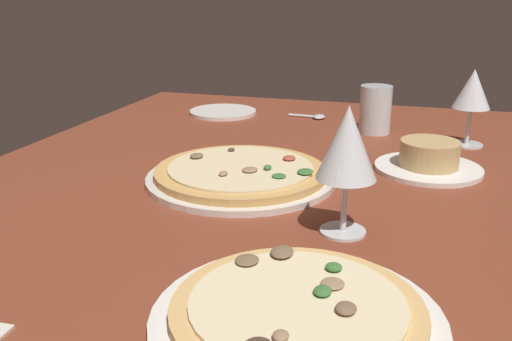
# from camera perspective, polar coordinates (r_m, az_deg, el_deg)

# --- Properties ---
(dining_table) EXTENTS (1.50, 1.10, 0.04)m
(dining_table) POSITION_cam_1_polar(r_m,az_deg,el_deg) (0.88, 1.68, -3.81)
(dining_table) COLOR brown
(dining_table) RESTS_ON ground
(pizza_main) EXTENTS (0.31, 0.31, 0.03)m
(pizza_main) POSITION_cam_1_polar(r_m,az_deg,el_deg) (0.93, -1.56, -0.37)
(pizza_main) COLOR silver
(pizza_main) RESTS_ON dining_table
(pizza_side) EXTENTS (0.28, 0.28, 0.03)m
(pizza_side) POSITION_cam_1_polar(r_m,az_deg,el_deg) (0.56, 4.18, -14.24)
(pizza_side) COLOR white
(pizza_side) RESTS_ON dining_table
(ramekin_on_saucer) EXTENTS (0.19, 0.19, 0.05)m
(ramekin_on_saucer) POSITION_cam_1_polar(r_m,az_deg,el_deg) (1.03, 17.11, 1.12)
(ramekin_on_saucer) COLOR white
(ramekin_on_saucer) RESTS_ON dining_table
(wine_glass_far) EXTENTS (0.07, 0.07, 0.15)m
(wine_glass_far) POSITION_cam_1_polar(r_m,az_deg,el_deg) (1.19, 21.08, 7.44)
(wine_glass_far) COLOR silver
(wine_glass_far) RESTS_ON dining_table
(wine_glass_near) EXTENTS (0.08, 0.08, 0.17)m
(wine_glass_near) POSITION_cam_1_polar(r_m,az_deg,el_deg) (0.71, 9.22, 2.48)
(wine_glass_near) COLOR silver
(wine_glass_near) RESTS_ON dining_table
(water_glass) EXTENTS (0.07, 0.07, 0.10)m
(water_glass) POSITION_cam_1_polar(r_m,az_deg,el_deg) (1.26, 11.98, 5.81)
(water_glass) COLOR silver
(water_glass) RESTS_ON dining_table
(side_plate) EXTENTS (0.17, 0.17, 0.01)m
(side_plate) POSITION_cam_1_polar(r_m,az_deg,el_deg) (1.42, -3.37, 5.94)
(side_plate) COLOR silver
(side_plate) RESTS_ON dining_table
(spoon) EXTENTS (0.04, 0.09, 0.01)m
(spoon) POSITION_cam_1_polar(r_m,az_deg,el_deg) (1.38, 6.02, 5.46)
(spoon) COLOR silver
(spoon) RESTS_ON dining_table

